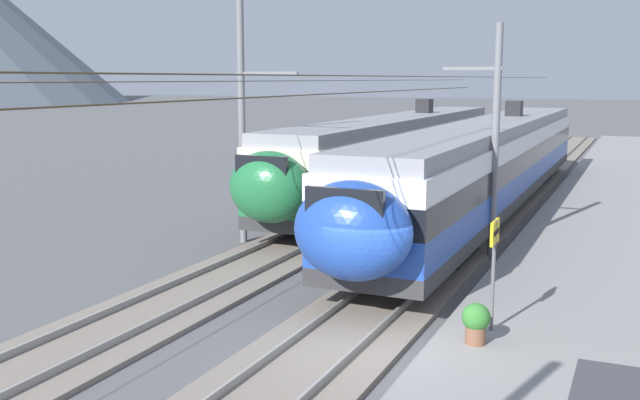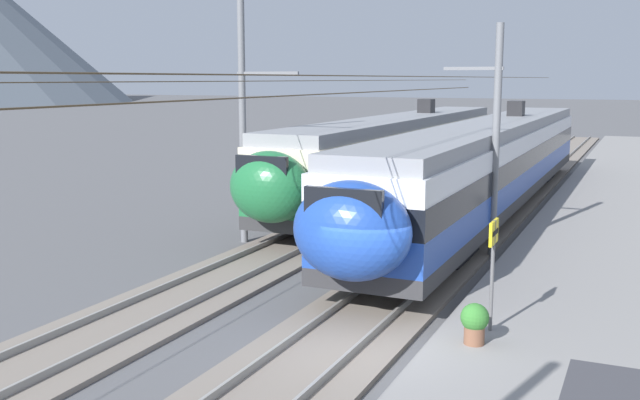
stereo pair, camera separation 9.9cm
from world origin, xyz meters
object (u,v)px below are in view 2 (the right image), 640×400
Objects in this scene: train_near_platform at (492,161)px; catenary_mast_mid at (492,136)px; train_far_track at (399,152)px; catenary_mast_far_side at (246,116)px; platform_sign at (493,251)px; potted_plant_platform_edge at (475,321)px.

catenary_mast_mid is at bearing -169.30° from train_near_platform.
train_near_platform is 5.31m from train_far_track.
train_far_track is 0.56× the size of catenary_mast_mid.
train_far_track is at bearing 64.25° from train_near_platform.
train_far_track is at bearing 32.30° from catenary_mast_mid.
catenary_mast_far_side reaches higher than train_far_track.
platform_sign is (-6.55, -9.63, -2.28)m from catenary_mast_far_side.
train_near_platform is 1.21× the size of train_far_track.
train_near_platform is 0.68× the size of catenary_mast_far_side.
catenary_mast_mid is 20.24× the size of platform_sign.
platform_sign is (-17.51, -7.81, -0.17)m from train_far_track.
catenary_mast_mid reaches higher than potted_plant_platform_edge.
platform_sign is 1.57m from potted_plant_platform_edge.
train_far_track is (2.31, 4.78, -0.01)m from train_near_platform.
catenary_mast_mid is 9.28m from potted_plant_platform_edge.
train_far_track is 11.31m from catenary_mast_far_side.
catenary_mast_far_side is at bearing 170.62° from train_far_track.
train_near_platform is at bearing 11.28° from platform_sign.
potted_plant_platform_edge is at bearing -169.82° from train_near_platform.
potted_plant_platform_edge is (-0.93, 0.14, -1.25)m from platform_sign.
train_far_track is 32.03× the size of potted_plant_platform_edge.
catenary_mast_far_side is (-10.97, 1.81, 2.11)m from train_far_track.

